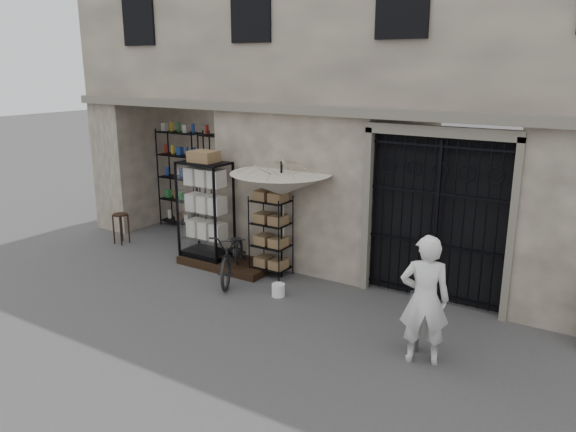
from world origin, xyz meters
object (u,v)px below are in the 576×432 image
Objects in this scene: shopkeeper at (420,361)px; steel_bollard at (414,321)px; wire_rack at (271,237)px; white_bucket at (278,290)px; display_cabinet at (206,215)px; bicycle at (234,278)px; market_umbrella at (281,178)px; wooden_stool at (121,228)px.

steel_bollard is at bearing -71.02° from shopkeeper.
white_bucket is at bearing -30.95° from wire_rack.
steel_bollard is (3.49, -1.42, -0.33)m from wire_rack.
display_cabinet reaches higher than shopkeeper.
display_cabinet is at bearing 130.85° from bicycle.
display_cabinet reaches higher than white_bucket.
market_umbrella is 3.87× the size of wooden_stool.
wire_rack is at bearing 157.83° from steel_bollard.
white_bucket is at bearing 167.96° from steel_bollard.
wooden_stool is 0.38× the size of shopkeeper.
display_cabinet is at bearing 163.39° from white_bucket.
bicycle is at bearing -37.38° from display_cabinet.
wire_rack is at bearing -46.34° from shopkeeper.
market_umbrella is 1.48× the size of shopkeeper.
wire_rack reaches higher than bicycle.
wire_rack reaches higher than steel_bollard.
wire_rack is at bearing -8.94° from display_cabinet.
wooden_stool is at bearing 171.04° from steel_bollard.
market_umbrella is at bearing -47.74° from shopkeeper.
white_bucket is 3.08m from shopkeeper.
shopkeeper is at bearing -15.50° from white_bucket.
market_umbrella is (0.26, -0.01, 1.20)m from wire_rack.
wire_rack is at bearing 23.23° from bicycle.
wooden_stool is (-4.81, 0.61, 0.26)m from white_bucket.
bicycle is (-1.22, 0.25, -0.12)m from white_bucket.
bicycle reaches higher than wooden_stool.
white_bucket is 4.85m from wooden_stool.
display_cabinet is 1.53m from bicycle.
white_bucket is (0.47, -0.82, -1.87)m from market_umbrella.
shopkeeper is (3.44, -1.64, -1.99)m from market_umbrella.
market_umbrella is 4.63m from wooden_stool.
display_cabinet is 3.04× the size of wooden_stool.
wire_rack is 0.86× the size of shopkeeper.
wooden_stool is (-2.56, -0.07, -0.67)m from display_cabinet.
display_cabinet is at bearing -175.25° from market_umbrella.
market_umbrella reaches higher than wire_rack.
shopkeeper is (0.20, -0.23, -0.46)m from steel_bollard.
market_umbrella is (1.78, 0.15, 0.94)m from display_cabinet.
display_cabinet is 5.21m from steel_bollard.
bicycle is 4.32m from shopkeeper.
shopkeeper is (3.70, -1.66, -0.79)m from wire_rack.
market_umbrella is at bearing 156.44° from steel_bollard.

